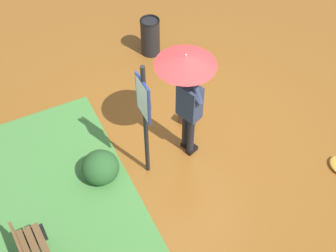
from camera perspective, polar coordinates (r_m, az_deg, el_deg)
The scene contains 8 objects.
ground_plane at distance 8.24m, azimuth 1.51°, elevation -2.15°, with size 18.00×18.00×0.00m, color brown.
grass_verge at distance 7.53m, azimuth -18.45°, elevation -13.09°, with size 4.80×4.00×0.05m.
person_with_umbrella at distance 7.09m, azimuth 2.41°, elevation 5.57°, with size 0.96×0.96×2.04m.
info_sign_post at distance 6.79m, azimuth -2.96°, elevation 1.89°, with size 0.44×0.07×2.30m.
handbag at distance 8.46m, azimuth 2.38°, elevation 0.87°, with size 0.33×0.29×0.37m.
trash_bin at distance 9.82m, azimuth -2.21°, elevation 11.02°, with size 0.42×0.42×0.83m.
shrub_cluster at distance 7.68m, azimuth -8.31°, elevation -4.94°, with size 0.68×0.62×0.56m.
leaf_pile_by_bench at distance 9.76m, azimuth 3.35°, elevation 8.22°, with size 0.79×0.63×0.17m.
Camera 1 is at (-4.61, 2.53, 6.35)m, focal length 49.23 mm.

